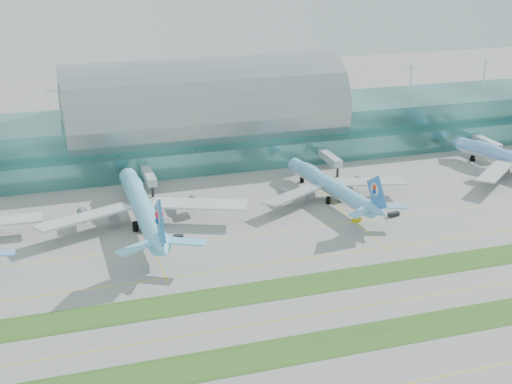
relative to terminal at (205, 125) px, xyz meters
name	(u,v)px	position (x,y,z in m)	size (l,w,h in m)	color
ground	(315,287)	(-0.01, -128.79, -14.23)	(700.00, 700.00, 0.00)	gray
terminal	(205,125)	(0.00, 0.00, 0.00)	(340.00, 69.10, 36.00)	#3D7A75
grass_strip_near	(358,339)	(-0.01, -156.79, -14.19)	(420.00, 12.00, 0.08)	#2D591E
grass_strip_far	(312,284)	(-0.01, -126.79, -14.19)	(420.00, 12.00, 0.08)	#2D591E
taxiline_b	(335,311)	(-0.01, -142.79, -14.22)	(420.00, 0.35, 0.01)	yellow
taxiline_c	(293,260)	(-0.01, -110.79, -14.22)	(420.00, 0.35, 0.01)	yellow
taxiline_d	(270,233)	(-0.01, -88.79, -14.22)	(420.00, 0.35, 0.01)	yellow
airliner_b	(142,206)	(-38.85, -69.37, -7.36)	(71.33, 80.79, 22.27)	#71CCF8
airliner_c	(329,185)	(30.83, -66.07, -8.49)	(59.04, 67.54, 18.61)	#69B8E8
gse_c	(178,237)	(-29.81, -84.63, -13.53)	(3.24, 1.52, 1.38)	black
gse_d	(145,230)	(-39.36, -75.95, -13.56)	(3.00, 1.44, 1.34)	black
gse_e	(357,220)	(31.36, -88.95, -13.62)	(3.20, 1.53, 1.21)	gold
gse_f	(394,214)	(45.79, -88.27, -13.49)	(4.14, 1.72, 1.47)	black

